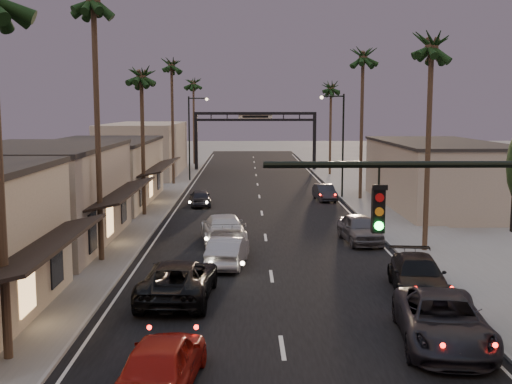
{
  "coord_description": "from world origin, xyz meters",
  "views": [
    {
      "loc": [
        -1.19,
        -10.24,
        7.87
      ],
      "look_at": [
        -0.55,
        30.27,
        2.5
      ],
      "focal_mm": 45.0,
      "sensor_mm": 36.0,
      "label": 1
    }
  ],
  "objects_px": {
    "oncoming_silver": "(228,251)",
    "palm_far": "(193,81)",
    "palm_ra": "(432,39)",
    "streetlight_right": "(340,137)",
    "curbside_near": "(443,320)",
    "oncoming_pickup": "(178,280)",
    "palm_rb": "(363,52)",
    "curbside_black": "(418,275)",
    "palm_rc": "(331,84)",
    "arch": "(255,126)",
    "palm_lc": "(141,70)",
    "palm_ld": "(171,61)",
    "oncoming_red": "(163,361)",
    "streetlight_left": "(192,131)"
  },
  "relations": [
    {
      "from": "streetlight_left",
      "to": "palm_ra",
      "type": "distance_m",
      "value": 37.87
    },
    {
      "from": "streetlight_right",
      "to": "arch",
      "type": "bearing_deg",
      "value": 105.47
    },
    {
      "from": "palm_ld",
      "to": "palm_rb",
      "type": "xyz_separation_m",
      "value": [
        17.2,
        -11.0,
        0.0
      ]
    },
    {
      "from": "arch",
      "to": "streetlight_right",
      "type": "xyz_separation_m",
      "value": [
        6.92,
        -25.0,
        -0.2
      ]
    },
    {
      "from": "curbside_black",
      "to": "oncoming_red",
      "type": "bearing_deg",
      "value": -130.15
    },
    {
      "from": "palm_rc",
      "to": "oncoming_pickup",
      "type": "height_order",
      "value": "palm_rc"
    },
    {
      "from": "oncoming_red",
      "to": "oncoming_silver",
      "type": "xyz_separation_m",
      "value": [
        1.43,
        14.03,
        -0.05
      ]
    },
    {
      "from": "streetlight_right",
      "to": "curbside_near",
      "type": "bearing_deg",
      "value": -92.6
    },
    {
      "from": "arch",
      "to": "curbside_near",
      "type": "height_order",
      "value": "arch"
    },
    {
      "from": "palm_lc",
      "to": "streetlight_right",
      "type": "bearing_deg",
      "value": 30.11
    },
    {
      "from": "oncoming_silver",
      "to": "curbside_black",
      "type": "bearing_deg",
      "value": 156.73
    },
    {
      "from": "arch",
      "to": "palm_lc",
      "type": "height_order",
      "value": "palm_lc"
    },
    {
      "from": "arch",
      "to": "oncoming_silver",
      "type": "height_order",
      "value": "arch"
    },
    {
      "from": "palm_rb",
      "to": "curbside_black",
      "type": "relative_size",
      "value": 2.66
    },
    {
      "from": "arch",
      "to": "palm_rb",
      "type": "relative_size",
      "value": 1.07
    },
    {
      "from": "curbside_near",
      "to": "oncoming_pickup",
      "type": "bearing_deg",
      "value": 157.69
    },
    {
      "from": "palm_lc",
      "to": "curbside_near",
      "type": "xyz_separation_m",
      "value": [
        13.94,
        -25.81,
        -9.63
      ]
    },
    {
      "from": "palm_ra",
      "to": "palm_far",
      "type": "relative_size",
      "value": 1.0
    },
    {
      "from": "palm_ra",
      "to": "curbside_black",
      "type": "distance_m",
      "value": 13.44
    },
    {
      "from": "palm_lc",
      "to": "oncoming_pickup",
      "type": "distance_m",
      "value": 23.19
    },
    {
      "from": "oncoming_pickup",
      "to": "curbside_black",
      "type": "relative_size",
      "value": 1.13
    },
    {
      "from": "palm_rb",
      "to": "streetlight_right",
      "type": "bearing_deg",
      "value": 149.24
    },
    {
      "from": "arch",
      "to": "curbside_near",
      "type": "xyz_separation_m",
      "value": [
        5.34,
        -59.81,
        -4.69
      ]
    },
    {
      "from": "palm_ld",
      "to": "oncoming_red",
      "type": "relative_size",
      "value": 2.97
    },
    {
      "from": "oncoming_red",
      "to": "curbside_black",
      "type": "distance_m",
      "value": 13.34
    },
    {
      "from": "palm_rb",
      "to": "curbside_near",
      "type": "xyz_separation_m",
      "value": [
        -3.26,
        -33.81,
        -11.57
      ]
    },
    {
      "from": "oncoming_red",
      "to": "oncoming_pickup",
      "type": "distance_m",
      "value": 8.43
    },
    {
      "from": "streetlight_right",
      "to": "palm_rb",
      "type": "relative_size",
      "value": 0.63
    },
    {
      "from": "arch",
      "to": "streetlight_right",
      "type": "bearing_deg",
      "value": -74.53
    },
    {
      "from": "streetlight_right",
      "to": "oncoming_silver",
      "type": "bearing_deg",
      "value": -110.6
    },
    {
      "from": "palm_lc",
      "to": "curbside_near",
      "type": "distance_m",
      "value": 30.87
    },
    {
      "from": "curbside_near",
      "to": "palm_rb",
      "type": "bearing_deg",
      "value": 91.49
    },
    {
      "from": "streetlight_left",
      "to": "oncoming_silver",
      "type": "relative_size",
      "value": 1.95
    },
    {
      "from": "streetlight_right",
      "to": "curbside_black",
      "type": "bearing_deg",
      "value": -91.58
    },
    {
      "from": "palm_rb",
      "to": "palm_lc",
      "type": "bearing_deg",
      "value": -155.06
    },
    {
      "from": "palm_ra",
      "to": "palm_far",
      "type": "distance_m",
      "value": 56.58
    },
    {
      "from": "palm_rc",
      "to": "oncoming_silver",
      "type": "relative_size",
      "value": 2.64
    },
    {
      "from": "oncoming_pickup",
      "to": "oncoming_silver",
      "type": "xyz_separation_m",
      "value": [
        1.87,
        5.61,
        -0.07
      ]
    },
    {
      "from": "palm_rb",
      "to": "palm_far",
      "type": "height_order",
      "value": "palm_rb"
    },
    {
      "from": "palm_ra",
      "to": "streetlight_right",
      "type": "bearing_deg",
      "value": 94.57
    },
    {
      "from": "oncoming_silver",
      "to": "palm_far",
      "type": "bearing_deg",
      "value": -76.7
    },
    {
      "from": "streetlight_right",
      "to": "palm_far",
      "type": "height_order",
      "value": "palm_far"
    },
    {
      "from": "oncoming_red",
      "to": "curbside_near",
      "type": "height_order",
      "value": "curbside_near"
    },
    {
      "from": "palm_ld",
      "to": "palm_ra",
      "type": "height_order",
      "value": "palm_ld"
    },
    {
      "from": "arch",
      "to": "streetlight_right",
      "type": "distance_m",
      "value": 25.94
    },
    {
      "from": "streetlight_left",
      "to": "curbside_near",
      "type": "height_order",
      "value": "streetlight_left"
    },
    {
      "from": "oncoming_pickup",
      "to": "arch",
      "type": "bearing_deg",
      "value": -90.84
    },
    {
      "from": "palm_rb",
      "to": "oncoming_silver",
      "type": "xyz_separation_m",
      "value": [
        -10.69,
        -22.97,
        -11.65
      ]
    },
    {
      "from": "streetlight_right",
      "to": "curbside_near",
      "type": "relative_size",
      "value": 1.48
    },
    {
      "from": "palm_ra",
      "to": "arch",
      "type": "bearing_deg",
      "value": 100.59
    }
  ]
}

